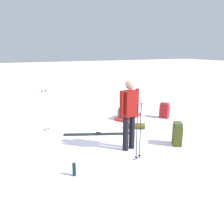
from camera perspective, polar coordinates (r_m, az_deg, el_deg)
ground_plane at (r=6.48m, az=0.00°, el=-5.98°), size 80.00×80.00×0.00m
skier_standing at (r=5.37m, az=4.34°, el=0.14°), size 0.56×0.29×1.70m
ski_pair_near at (r=6.59m, az=-3.44°, el=-5.52°), size 1.89×0.91×0.05m
backpack_large_dark at (r=8.30m, az=12.97°, el=0.37°), size 0.33×0.37×0.54m
backpack_bright at (r=6.03m, az=15.99°, el=-5.30°), size 0.33×0.37×0.60m
ski_poles_planted_near at (r=6.94m, az=-16.37°, el=0.82°), size 0.17×0.10×1.24m
ski_poles_planted_far at (r=4.95m, az=6.68°, el=-4.18°), size 0.18×0.10×1.28m
gear_sled at (r=8.07m, az=4.05°, el=0.01°), size 1.15×0.89×0.49m
sleeping_mat_rolled at (r=7.06m, az=6.03°, el=-3.45°), size 0.56×0.44×0.18m
thermos_bottle at (r=4.58m, az=-9.42°, el=-13.98°), size 0.07×0.07×0.26m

